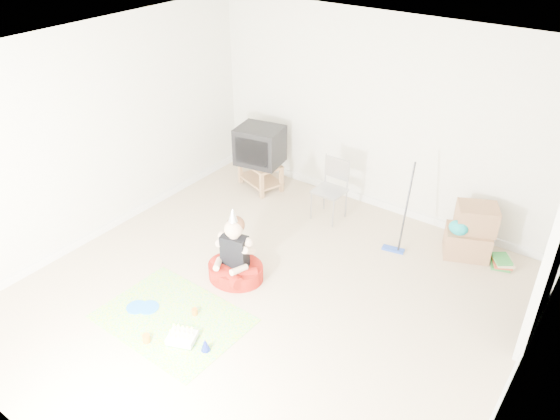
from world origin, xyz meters
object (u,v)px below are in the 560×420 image
Objects in this scene: birthday_cake at (182,338)px; crt_tv at (260,145)px; tv_stand at (260,172)px; cardboard_boxes at (470,232)px; folding_chair at (329,191)px; seated_woman at (235,263)px.

crt_tv is at bearing 113.67° from birthday_cake.
crt_tv reaches higher than tv_stand.
birthday_cake is at bearing -77.06° from crt_tv.
crt_tv is 3.30m from birthday_cake.
cardboard_boxes is (3.06, 0.11, 0.08)m from tv_stand.
seated_woman reaches higher than folding_chair.
crt_tv is (0.00, -0.00, 0.43)m from tv_stand.
tv_stand is 2.18m from seated_woman.
seated_woman is at bearing -59.99° from tv_stand.
seated_woman is at bearing -134.74° from cardboard_boxes.
folding_chair is at bearing -7.14° from tv_stand.
tv_stand is at bearing 120.01° from seated_woman.
tv_stand is 1.11× the size of cardboard_boxes.
folding_chair is 1.82m from cardboard_boxes.
tv_stand is 0.43m from crt_tv.
tv_stand is 3.25m from birthday_cake.
cardboard_boxes is at bearing 8.50° from folding_chair.
tv_stand is at bearing -177.94° from cardboard_boxes.
folding_chair is at bearing 90.75° from birthday_cake.
crt_tv is at bearing -177.94° from cardboard_boxes.
birthday_cake is (-1.76, -3.08, -0.28)m from cardboard_boxes.
crt_tv is 0.93× the size of cardboard_boxes.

